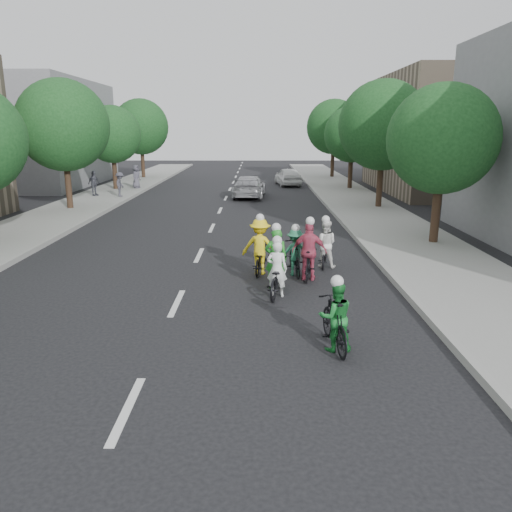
{
  "coord_description": "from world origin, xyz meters",
  "views": [
    {
      "loc": [
        2.08,
        -12.07,
        4.33
      ],
      "look_at": [
        2.03,
        0.98,
        1.0
      ],
      "focal_mm": 35.0,
      "sensor_mm": 36.0,
      "label": 1
    }
  ],
  "objects_px": {
    "cyclist_2": "(295,255)",
    "cyclist_4": "(335,320)",
    "cyclist_5": "(277,275)",
    "cyclist_1": "(309,256)",
    "cyclist_3": "(325,249)",
    "spectator_1": "(94,183)",
    "spectator_0": "(120,184)",
    "spectator_2": "(136,176)",
    "cyclist_6": "(276,266)",
    "cyclist_0": "(260,251)",
    "follow_car_trail": "(288,176)",
    "follow_car_lead": "(249,187)"
  },
  "relations": [
    {
      "from": "spectator_0",
      "to": "spectator_1",
      "type": "xyz_separation_m",
      "value": [
        -1.8,
        0.43,
        0.03
      ]
    },
    {
      "from": "follow_car_lead",
      "to": "cyclist_0",
      "type": "bearing_deg",
      "value": 95.61
    },
    {
      "from": "cyclist_1",
      "to": "cyclist_3",
      "type": "bearing_deg",
      "value": -103.45
    },
    {
      "from": "cyclist_5",
      "to": "cyclist_4",
      "type": "bearing_deg",
      "value": 118.34
    },
    {
      "from": "cyclist_0",
      "to": "cyclist_3",
      "type": "xyz_separation_m",
      "value": [
        2.08,
        0.78,
        -0.1
      ]
    },
    {
      "from": "cyclist_6",
      "to": "spectator_1",
      "type": "xyz_separation_m",
      "value": [
        -11.06,
        18.79,
        0.3
      ]
    },
    {
      "from": "cyclist_2",
      "to": "cyclist_5",
      "type": "relative_size",
      "value": 0.91
    },
    {
      "from": "follow_car_trail",
      "to": "cyclist_3",
      "type": "bearing_deg",
      "value": 81.85
    },
    {
      "from": "cyclist_4",
      "to": "follow_car_trail",
      "type": "relative_size",
      "value": 0.44
    },
    {
      "from": "cyclist_3",
      "to": "cyclist_0",
      "type": "bearing_deg",
      "value": 31.95
    },
    {
      "from": "cyclist_6",
      "to": "spectator_0",
      "type": "relative_size",
      "value": 1.21
    },
    {
      "from": "cyclist_0",
      "to": "cyclist_4",
      "type": "relative_size",
      "value": 1.03
    },
    {
      "from": "cyclist_1",
      "to": "cyclist_3",
      "type": "xyz_separation_m",
      "value": [
        0.65,
        1.44,
        -0.1
      ]
    },
    {
      "from": "cyclist_3",
      "to": "cyclist_4",
      "type": "bearing_deg",
      "value": 95.89
    },
    {
      "from": "cyclist_3",
      "to": "follow_car_lead",
      "type": "bearing_deg",
      "value": -69.5
    },
    {
      "from": "cyclist_4",
      "to": "cyclist_6",
      "type": "relative_size",
      "value": 0.98
    },
    {
      "from": "cyclist_3",
      "to": "spectator_0",
      "type": "distance_m",
      "value": 19.48
    },
    {
      "from": "cyclist_0",
      "to": "cyclist_4",
      "type": "xyz_separation_m",
      "value": [
        1.48,
        -5.45,
        -0.09
      ]
    },
    {
      "from": "cyclist_1",
      "to": "cyclist_2",
      "type": "relative_size",
      "value": 1.05
    },
    {
      "from": "cyclist_0",
      "to": "follow_car_trail",
      "type": "xyz_separation_m",
      "value": [
        2.31,
        24.82,
        0.01
      ]
    },
    {
      "from": "cyclist_0",
      "to": "cyclist_3",
      "type": "distance_m",
      "value": 2.23
    },
    {
      "from": "cyclist_5",
      "to": "spectator_0",
      "type": "relative_size",
      "value": 1.28
    },
    {
      "from": "cyclist_4",
      "to": "follow_car_trail",
      "type": "distance_m",
      "value": 30.29
    },
    {
      "from": "cyclist_1",
      "to": "cyclist_0",
      "type": "bearing_deg",
      "value": -13.74
    },
    {
      "from": "follow_car_trail",
      "to": "spectator_1",
      "type": "height_order",
      "value": "spectator_1"
    },
    {
      "from": "cyclist_5",
      "to": "follow_car_trail",
      "type": "distance_m",
      "value": 26.98
    },
    {
      "from": "cyclist_5",
      "to": "cyclist_1",
      "type": "bearing_deg",
      "value": -113.71
    },
    {
      "from": "cyclist_1",
      "to": "cyclist_5",
      "type": "xyz_separation_m",
      "value": [
        -1.0,
        -1.44,
        -0.15
      ]
    },
    {
      "from": "cyclist_3",
      "to": "cyclist_6",
      "type": "bearing_deg",
      "value": 64.89
    },
    {
      "from": "cyclist_4",
      "to": "spectator_1",
      "type": "bearing_deg",
      "value": -68.89
    },
    {
      "from": "cyclist_4",
      "to": "follow_car_trail",
      "type": "xyz_separation_m",
      "value": [
        0.83,
        30.27,
        0.1
      ]
    },
    {
      "from": "follow_car_trail",
      "to": "cyclist_1",
      "type": "bearing_deg",
      "value": 80.42
    },
    {
      "from": "cyclist_2",
      "to": "cyclist_4",
      "type": "height_order",
      "value": "cyclist_2"
    },
    {
      "from": "spectator_0",
      "to": "spectator_1",
      "type": "bearing_deg",
      "value": 77.28
    },
    {
      "from": "cyclist_4",
      "to": "spectator_2",
      "type": "height_order",
      "value": "spectator_2"
    },
    {
      "from": "cyclist_4",
      "to": "spectator_1",
      "type": "distance_m",
      "value": 25.82
    },
    {
      "from": "cyclist_1",
      "to": "follow_car_trail",
      "type": "distance_m",
      "value": 25.49
    },
    {
      "from": "cyclist_3",
      "to": "cyclist_1",
      "type": "bearing_deg",
      "value": 77.18
    },
    {
      "from": "cyclist_3",
      "to": "spectator_2",
      "type": "height_order",
      "value": "spectator_2"
    },
    {
      "from": "spectator_1",
      "to": "cyclist_4",
      "type": "bearing_deg",
      "value": -127.66
    },
    {
      "from": "cyclist_1",
      "to": "cyclist_6",
      "type": "distance_m",
      "value": 1.28
    },
    {
      "from": "cyclist_2",
      "to": "cyclist_6",
      "type": "bearing_deg",
      "value": 58.34
    },
    {
      "from": "spectator_1",
      "to": "spectator_2",
      "type": "bearing_deg",
      "value": 3.16
    },
    {
      "from": "cyclist_1",
      "to": "cyclist_4",
      "type": "xyz_separation_m",
      "value": [
        0.05,
        -4.8,
        -0.1
      ]
    },
    {
      "from": "cyclist_4",
      "to": "cyclist_0",
      "type": "bearing_deg",
      "value": -81.64
    },
    {
      "from": "spectator_2",
      "to": "follow_car_trail",
      "type": "bearing_deg",
      "value": -58.19
    },
    {
      "from": "cyclist_6",
      "to": "spectator_0",
      "type": "distance_m",
      "value": 20.57
    },
    {
      "from": "cyclist_3",
      "to": "spectator_1",
      "type": "bearing_deg",
      "value": -41.11
    },
    {
      "from": "cyclist_0",
      "to": "cyclist_5",
      "type": "height_order",
      "value": "cyclist_0"
    },
    {
      "from": "cyclist_4",
      "to": "cyclist_6",
      "type": "distance_m",
      "value": 4.14
    }
  ]
}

